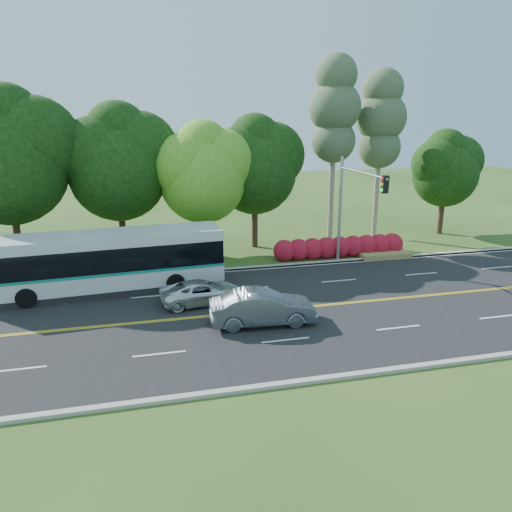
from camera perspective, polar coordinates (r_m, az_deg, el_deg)
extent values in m
plane|color=#294B19|center=(25.57, 2.16, -6.20)|extent=(120.00, 120.00, 0.00)
cube|color=black|center=(25.57, 2.16, -6.18)|extent=(60.00, 14.00, 0.02)
cube|color=#A29E92|center=(32.08, -1.35, -1.39)|extent=(60.00, 0.30, 0.15)
cube|color=#A29E92|center=(19.45, 8.12, -13.69)|extent=(60.00, 0.30, 0.15)
cube|color=#294B19|center=(33.81, -2.03, -0.52)|extent=(60.00, 4.00, 0.10)
cube|color=gold|center=(25.49, 2.21, -6.22)|extent=(57.00, 0.10, 0.00)
cube|color=gold|center=(25.64, 2.11, -6.09)|extent=(57.00, 0.10, 0.00)
cube|color=silver|center=(22.07, -25.68, -11.60)|extent=(2.20, 0.12, 0.00)
cube|color=silver|center=(21.53, -10.99, -10.91)|extent=(2.20, 0.12, 0.00)
cube|color=silver|center=(22.37, 3.41, -9.55)|extent=(2.20, 0.12, 0.00)
cube|color=silver|center=(24.45, 15.94, -7.87)|extent=(2.20, 0.12, 0.00)
cube|color=silver|center=(27.48, 26.03, -6.24)|extent=(2.20, 0.12, 0.00)
cube|color=silver|center=(28.38, -23.00, -5.19)|extent=(2.20, 0.12, 0.00)
cube|color=silver|center=(27.96, -11.81, -4.52)|extent=(2.20, 0.12, 0.00)
cube|color=silver|center=(28.61, -0.73, -3.68)|extent=(2.20, 0.12, 0.00)
cube|color=silver|center=(30.27, 9.47, -2.79)|extent=(2.20, 0.12, 0.00)
cube|color=silver|center=(32.77, 18.36, -1.95)|extent=(2.20, 0.12, 0.00)
cube|color=silver|center=(35.95, 25.82, -1.20)|extent=(2.20, 0.12, 0.00)
cube|color=silver|center=(31.81, -1.23, -1.64)|extent=(57.00, 0.12, 0.00)
cube|color=silver|center=(19.72, 7.79, -13.42)|extent=(57.00, 0.12, 0.00)
cylinder|color=black|center=(35.39, -25.57, 1.88)|extent=(0.44, 0.44, 3.96)
sphere|color=black|center=(34.69, -26.47, 9.10)|extent=(7.20, 7.20, 7.20)
sphere|color=black|center=(34.57, -24.00, 11.78)|extent=(5.76, 5.76, 5.76)
sphere|color=black|center=(34.92, -26.73, 13.57)|extent=(4.68, 4.68, 4.68)
cylinder|color=black|center=(35.63, -14.98, 2.71)|extent=(0.44, 0.44, 3.60)
sphere|color=black|center=(34.95, -15.46, 9.27)|extent=(6.60, 6.60, 6.60)
sphere|color=black|center=(35.13, -13.15, 11.63)|extent=(5.28, 5.28, 5.28)
sphere|color=black|center=(34.71, -17.82, 10.97)|extent=(4.95, 4.95, 4.95)
sphere|color=black|center=(35.17, -15.59, 13.36)|extent=(4.29, 4.29, 4.29)
cylinder|color=black|center=(34.99, -5.94, 2.63)|extent=(0.44, 0.44, 3.24)
sphere|color=#3C8B1C|center=(34.33, -6.12, 8.57)|extent=(5.80, 5.80, 5.80)
sphere|color=#3C8B1C|center=(34.70, -4.07, 10.62)|extent=(4.64, 4.64, 4.64)
sphere|color=#3C8B1C|center=(33.89, -8.09, 10.13)|extent=(4.35, 4.35, 4.35)
sphere|color=#3C8B1C|center=(34.53, -6.15, 12.23)|extent=(3.77, 3.77, 3.77)
cylinder|color=black|center=(37.14, -0.14, 3.64)|extent=(0.44, 0.44, 3.42)
sphere|color=black|center=(36.51, -0.15, 9.49)|extent=(6.00, 6.00, 6.00)
sphere|color=black|center=(37.02, 1.81, 11.44)|extent=(4.80, 4.80, 4.80)
sphere|color=black|center=(35.95, -1.97, 11.06)|extent=(4.50, 4.50, 4.50)
sphere|color=black|center=(36.74, -0.15, 13.05)|extent=(3.90, 3.90, 3.90)
cylinder|color=gray|center=(38.44, 8.68, 8.71)|extent=(0.40, 0.40, 9.80)
sphere|color=#425837|center=(38.20, 8.86, 12.88)|extent=(3.23, 3.23, 3.23)
sphere|color=#425837|center=(38.15, 9.01, 16.44)|extent=(3.80, 3.80, 3.80)
sphere|color=#425837|center=(38.24, 9.17, 19.80)|extent=(3.04, 3.04, 3.04)
cylinder|color=gray|center=(40.61, 13.67, 8.33)|extent=(0.40, 0.40, 9.10)
sphere|color=#425837|center=(40.37, 13.92, 11.98)|extent=(3.23, 3.23, 3.23)
sphere|color=#425837|center=(40.29, 14.13, 15.11)|extent=(3.80, 3.80, 3.80)
sphere|color=#425837|center=(40.33, 14.34, 18.06)|extent=(3.04, 3.04, 3.04)
cylinder|color=black|center=(44.14, 20.37, 4.38)|extent=(0.44, 0.44, 3.06)
sphere|color=black|center=(43.65, 20.80, 8.69)|extent=(5.20, 5.20, 5.20)
sphere|color=black|center=(44.46, 21.98, 10.04)|extent=(4.16, 4.16, 4.16)
sphere|color=black|center=(42.81, 19.90, 9.88)|extent=(3.90, 3.90, 3.90)
sphere|color=black|center=(43.87, 20.87, 11.28)|extent=(3.38, 3.38, 3.38)
sphere|color=maroon|center=(33.60, 3.26, 0.60)|extent=(1.50, 1.50, 1.50)
sphere|color=maroon|center=(33.90, 4.87, 0.70)|extent=(1.50, 1.50, 1.50)
sphere|color=maroon|center=(34.22, 6.46, 0.81)|extent=(1.50, 1.50, 1.50)
sphere|color=maroon|center=(34.57, 8.02, 0.91)|extent=(1.50, 1.50, 1.50)
sphere|color=maroon|center=(34.95, 9.54, 1.01)|extent=(1.50, 1.50, 1.50)
sphere|color=maroon|center=(35.35, 11.03, 1.10)|extent=(1.50, 1.50, 1.50)
sphere|color=maroon|center=(35.78, 12.49, 1.19)|extent=(1.50, 1.50, 1.50)
sphere|color=maroon|center=(36.22, 13.91, 1.28)|extent=(1.50, 1.50, 1.50)
sphere|color=maroon|center=(36.69, 15.29, 1.37)|extent=(1.50, 1.50, 1.50)
cube|color=olive|center=(35.69, 14.44, 0.11)|extent=(3.50, 1.40, 0.40)
cylinder|color=#93959B|center=(33.35, 9.57, 5.13)|extent=(0.20, 0.20, 7.00)
cylinder|color=#93959B|center=(30.23, 12.07, 9.27)|extent=(0.14, 6.00, 0.14)
cube|color=black|center=(27.80, 14.54, 7.93)|extent=(0.32, 0.28, 0.95)
sphere|color=red|center=(27.68, 14.27, 8.54)|extent=(0.18, 0.18, 0.18)
sphere|color=yellow|center=(27.72, 14.23, 7.93)|extent=(0.18, 0.18, 0.18)
sphere|color=#19D833|center=(27.76, 14.18, 7.32)|extent=(0.18, 0.18, 0.18)
cube|color=silver|center=(29.07, -16.61, -2.18)|extent=(12.95, 3.70, 1.06)
cube|color=black|center=(28.74, -16.80, 0.07)|extent=(12.89, 3.73, 1.32)
cube|color=silver|center=(28.50, -16.95, 1.92)|extent=(12.95, 3.70, 0.59)
cube|color=#0D7C6B|center=(28.94, -16.68, -1.31)|extent=(12.89, 3.74, 0.15)
cube|color=black|center=(29.30, -16.50, -3.51)|extent=(12.95, 3.59, 0.37)
cylinder|color=black|center=(28.22, -24.77, -4.37)|extent=(1.09, 0.38, 1.07)
cylinder|color=black|center=(30.62, -24.31, -2.77)|extent=(1.09, 0.38, 1.07)
cylinder|color=black|center=(28.26, -9.19, -3.01)|extent=(1.09, 0.38, 1.07)
cylinder|color=black|center=(30.66, -9.97, -1.53)|extent=(1.09, 0.38, 1.07)
imported|color=slate|center=(23.61, 0.76, -5.92)|extent=(5.10, 2.07, 1.65)
imported|color=white|center=(26.40, -6.14, -4.10)|extent=(4.60, 2.54, 1.22)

